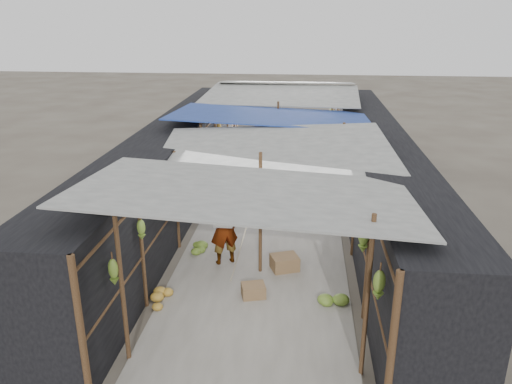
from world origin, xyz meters
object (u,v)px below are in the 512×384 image
(crate_near, at_px, (253,291))
(vendor_elderly, at_px, (224,227))
(shopper_blue, at_px, (273,174))
(vendor_seated, at_px, (329,158))
(black_basin, at_px, (315,211))

(crate_near, bearing_deg, vendor_elderly, 104.88)
(vendor_elderly, relative_size, shopper_blue, 1.15)
(vendor_elderly, distance_m, vendor_seated, 7.52)
(black_basin, distance_m, shopper_blue, 1.81)
(crate_near, height_order, shopper_blue, shopper_blue)
(black_basin, bearing_deg, vendor_elderly, -123.06)
(shopper_blue, bearing_deg, black_basin, -63.14)
(vendor_elderly, xyz_separation_m, shopper_blue, (0.78, 4.24, -0.11))
(shopper_blue, relative_size, vendor_seated, 1.54)
(crate_near, xyz_separation_m, vendor_seated, (1.74, 8.40, 0.35))
(crate_near, distance_m, black_basin, 4.54)
(crate_near, relative_size, vendor_seated, 0.46)
(crate_near, bearing_deg, black_basin, 59.06)
(vendor_elderly, bearing_deg, black_basin, -152.04)
(crate_near, xyz_separation_m, shopper_blue, (0.01, 5.56, 0.60))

